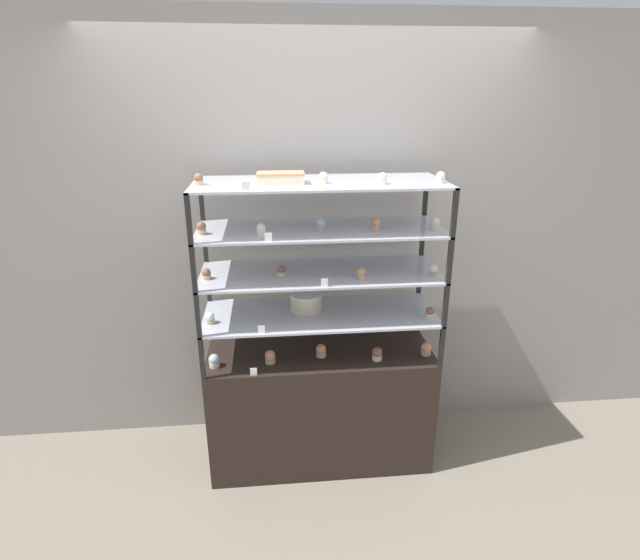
# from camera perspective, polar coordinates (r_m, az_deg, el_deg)

# --- Properties ---
(ground_plane) EXTENTS (20.00, 20.00, 0.00)m
(ground_plane) POSITION_cam_1_polar(r_m,az_deg,el_deg) (3.37, 0.00, -19.12)
(ground_plane) COLOR gray
(back_wall) EXTENTS (8.00, 0.05, 2.60)m
(back_wall) POSITION_cam_1_polar(r_m,az_deg,el_deg) (3.11, -0.73, 4.62)
(back_wall) COLOR gray
(back_wall) RESTS_ON ground_plane
(display_base) EXTENTS (1.31, 0.51, 0.73)m
(display_base) POSITION_cam_1_polar(r_m,az_deg,el_deg) (3.15, 0.00, -13.98)
(display_base) COLOR black
(display_base) RESTS_ON ground_plane
(display_riser_lower) EXTENTS (1.31, 0.51, 0.25)m
(display_riser_lower) POSITION_cam_1_polar(r_m,az_deg,el_deg) (2.85, 0.00, -3.99)
(display_riser_lower) COLOR black
(display_riser_lower) RESTS_ON display_base
(display_riser_middle) EXTENTS (1.31, 0.51, 0.25)m
(display_riser_middle) POSITION_cam_1_polar(r_m,az_deg,el_deg) (2.76, 0.00, 0.69)
(display_riser_middle) COLOR black
(display_riser_middle) RESTS_ON display_riser_lower
(display_riser_upper) EXTENTS (1.31, 0.51, 0.25)m
(display_riser_upper) POSITION_cam_1_polar(r_m,az_deg,el_deg) (2.69, 0.00, 5.67)
(display_riser_upper) COLOR black
(display_riser_upper) RESTS_ON display_riser_middle
(display_riser_top) EXTENTS (1.31, 0.51, 0.25)m
(display_riser_top) POSITION_cam_1_polar(r_m,az_deg,el_deg) (2.63, 0.00, 10.89)
(display_riser_top) COLOR black
(display_riser_top) RESTS_ON display_riser_upper
(layer_cake_centerpiece) EXTENTS (0.19, 0.19, 0.10)m
(layer_cake_centerpiece) POSITION_cam_1_polar(r_m,az_deg,el_deg) (2.87, -1.58, -2.46)
(layer_cake_centerpiece) COLOR beige
(layer_cake_centerpiece) RESTS_ON display_riser_lower
(sheet_cake_frosted) EXTENTS (0.24, 0.13, 0.06)m
(sheet_cake_frosted) POSITION_cam_1_polar(r_m,az_deg,el_deg) (2.58, -4.54, 11.56)
(sheet_cake_frosted) COLOR beige
(sheet_cake_frosted) RESTS_ON display_riser_top
(cupcake_0) EXTENTS (0.06, 0.06, 0.08)m
(cupcake_0) POSITION_cam_1_polar(r_m,az_deg,el_deg) (2.85, -12.00, -9.02)
(cupcake_0) COLOR beige
(cupcake_0) RESTS_ON display_base
(cupcake_1) EXTENTS (0.06, 0.06, 0.08)m
(cupcake_1) POSITION_cam_1_polar(r_m,az_deg,el_deg) (2.84, -5.72, -8.74)
(cupcake_1) COLOR #CCB28C
(cupcake_1) RESTS_ON display_base
(cupcake_2) EXTENTS (0.06, 0.06, 0.08)m
(cupcake_2) POSITION_cam_1_polar(r_m,az_deg,el_deg) (2.89, 0.04, -8.08)
(cupcake_2) COLOR #CCB28C
(cupcake_2) RESTS_ON display_base
(cupcake_3) EXTENTS (0.06, 0.06, 0.08)m
(cupcake_3) POSITION_cam_1_polar(r_m,az_deg,el_deg) (2.87, 6.54, -8.39)
(cupcake_3) COLOR white
(cupcake_3) RESTS_ON display_base
(cupcake_4) EXTENTS (0.06, 0.06, 0.08)m
(cupcake_4) POSITION_cam_1_polar(r_m,az_deg,el_deg) (2.97, 12.02, -7.72)
(cupcake_4) COLOR #CCB28C
(cupcake_4) RESTS_ON display_base
(price_tag_0) EXTENTS (0.04, 0.00, 0.04)m
(price_tag_0) POSITION_cam_1_polar(r_m,az_deg,el_deg) (2.74, -7.60, -10.35)
(price_tag_0) COLOR white
(price_tag_0) RESTS_ON display_base
(cupcake_5) EXTENTS (0.05, 0.05, 0.06)m
(cupcake_5) POSITION_cam_1_polar(r_m,az_deg,el_deg) (2.77, -12.46, -4.29)
(cupcake_5) COLOR #CCB28C
(cupcake_5) RESTS_ON display_riser_lower
(cupcake_6) EXTENTS (0.05, 0.05, 0.06)m
(cupcake_6) POSITION_cam_1_polar(r_m,az_deg,el_deg) (2.84, 12.47, -3.62)
(cupcake_6) COLOR white
(cupcake_6) RESTS_ON display_riser_lower
(price_tag_1) EXTENTS (0.04, 0.00, 0.04)m
(price_tag_1) POSITION_cam_1_polar(r_m,az_deg,el_deg) (2.62, -6.71, -5.65)
(price_tag_1) COLOR white
(price_tag_1) RESTS_ON display_riser_lower
(cupcake_7) EXTENTS (0.05, 0.05, 0.06)m
(cupcake_7) POSITION_cam_1_polar(r_m,az_deg,el_deg) (2.70, -12.85, 0.68)
(cupcake_7) COLOR #CCB28C
(cupcake_7) RESTS_ON display_riser_middle
(cupcake_8) EXTENTS (0.05, 0.05, 0.06)m
(cupcake_8) POSITION_cam_1_polar(r_m,az_deg,el_deg) (2.69, -4.43, 1.06)
(cupcake_8) COLOR beige
(cupcake_8) RESTS_ON display_riser_middle
(cupcake_9) EXTENTS (0.05, 0.05, 0.06)m
(cupcake_9) POSITION_cam_1_polar(r_m,az_deg,el_deg) (2.65, 4.78, 0.76)
(cupcake_9) COLOR #CCB28C
(cupcake_9) RESTS_ON display_riser_middle
(cupcake_10) EXTENTS (0.05, 0.05, 0.06)m
(cupcake_10) POSITION_cam_1_polar(r_m,az_deg,el_deg) (2.76, 12.83, 1.12)
(cupcake_10) COLOR #CCB28C
(cupcake_10) RESTS_ON display_riser_middle
(price_tag_2) EXTENTS (0.04, 0.00, 0.04)m
(price_tag_2) POSITION_cam_1_polar(r_m,az_deg,el_deg) (2.53, 0.56, -0.33)
(price_tag_2) COLOR white
(price_tag_2) RESTS_ON display_riser_middle
(cupcake_11) EXTENTS (0.05, 0.05, 0.07)m
(cupcake_11) POSITION_cam_1_polar(r_m,az_deg,el_deg) (2.63, -13.41, 5.78)
(cupcake_11) COLOR #CCB28C
(cupcake_11) RESTS_ON display_riser_upper
(cupcake_12) EXTENTS (0.05, 0.05, 0.07)m
(cupcake_12) POSITION_cam_1_polar(r_m,az_deg,el_deg) (2.54, -6.74, 5.71)
(cupcake_12) COLOR white
(cupcake_12) RESTS_ON display_riser_upper
(cupcake_13) EXTENTS (0.05, 0.05, 0.07)m
(cupcake_13) POSITION_cam_1_polar(r_m,az_deg,el_deg) (2.62, 0.19, 6.32)
(cupcake_13) COLOR #CCB28C
(cupcake_13) RESTS_ON display_riser_upper
(cupcake_14) EXTENTS (0.05, 0.05, 0.07)m
(cupcake_14) POSITION_cam_1_polar(r_m,az_deg,el_deg) (2.66, 6.46, 6.38)
(cupcake_14) COLOR #CCB28C
(cupcake_14) RESTS_ON display_riser_upper
(cupcake_15) EXTENTS (0.05, 0.05, 0.07)m
(cupcake_15) POSITION_cam_1_polar(r_m,az_deg,el_deg) (2.72, 12.99, 6.30)
(cupcake_15) COLOR beige
(cupcake_15) RESTS_ON display_riser_upper
(price_tag_3) EXTENTS (0.04, 0.00, 0.04)m
(price_tag_3) POSITION_cam_1_polar(r_m,az_deg,el_deg) (2.44, -5.92, 4.89)
(price_tag_3) COLOR white
(price_tag_3) RESTS_ON display_riser_upper
(cupcake_16) EXTENTS (0.05, 0.05, 0.06)m
(cupcake_16) POSITION_cam_1_polar(r_m,az_deg,el_deg) (2.60, -13.71, 11.12)
(cupcake_16) COLOR #CCB28C
(cupcake_16) RESTS_ON display_riser_top
(cupcake_17) EXTENTS (0.05, 0.05, 0.06)m
(cupcake_17) POSITION_cam_1_polar(r_m,az_deg,el_deg) (2.57, 0.38, 11.59)
(cupcake_17) COLOR white
(cupcake_17) RESTS_ON display_riser_top
(cupcake_18) EXTENTS (0.05, 0.05, 0.06)m
(cupcake_18) POSITION_cam_1_polar(r_m,az_deg,el_deg) (2.57, 7.16, 11.43)
(cupcake_18) COLOR white
(cupcake_18) RESTS_ON display_riser_top
(cupcake_19) EXTENTS (0.05, 0.05, 0.06)m
(cupcake_19) POSITION_cam_1_polar(r_m,az_deg,el_deg) (2.65, 13.62, 11.32)
(cupcake_19) COLOR beige
(cupcake_19) RESTS_ON display_riser_top
(price_tag_4) EXTENTS (0.04, 0.00, 0.04)m
(price_tag_4) POSITION_cam_1_polar(r_m,az_deg,el_deg) (2.39, -8.48, 10.54)
(price_tag_4) COLOR white
(price_tag_4) RESTS_ON display_riser_top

